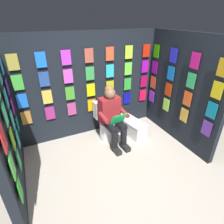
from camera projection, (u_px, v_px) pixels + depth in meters
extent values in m
plane|color=#B2A899|center=(137.00, 194.00, 2.70)|extent=(30.00, 30.00, 0.00)
cube|color=black|center=(89.00, 86.00, 3.77)|extent=(3.02, 0.10, 2.09)
cube|color=#AB722D|center=(26.00, 118.00, 3.40)|extent=(0.17, 0.01, 0.26)
cube|color=#A12576|center=(50.00, 113.00, 3.56)|extent=(0.17, 0.01, 0.26)
cube|color=#AB3B7D|center=(72.00, 109.00, 3.72)|extent=(0.17, 0.01, 0.26)
cube|color=#E9A20C|center=(92.00, 105.00, 3.89)|extent=(0.17, 0.01, 0.26)
cube|color=#C6419E|center=(110.00, 102.00, 4.05)|extent=(0.17, 0.01, 0.26)
cube|color=#0B0EA7|center=(127.00, 98.00, 4.21)|extent=(0.17, 0.01, 0.26)
cube|color=#F0113D|center=(143.00, 95.00, 4.37)|extent=(0.17, 0.01, 0.26)
cube|color=blue|center=(22.00, 101.00, 3.25)|extent=(0.17, 0.01, 0.26)
cube|color=gold|center=(47.00, 97.00, 3.41)|extent=(0.17, 0.01, 0.26)
cube|color=green|center=(70.00, 93.00, 3.57)|extent=(0.17, 0.01, 0.26)
cube|color=#D2E80F|center=(91.00, 90.00, 3.73)|extent=(0.17, 0.01, 0.26)
cube|color=gold|center=(110.00, 87.00, 3.89)|extent=(0.17, 0.01, 0.26)
cube|color=green|center=(128.00, 84.00, 4.05)|extent=(0.17, 0.01, 0.26)
cube|color=#9B0D45|center=(144.00, 81.00, 4.21)|extent=(0.17, 0.01, 0.26)
cube|color=green|center=(18.00, 83.00, 3.09)|extent=(0.17, 0.01, 0.26)
cube|color=#25468F|center=(44.00, 79.00, 3.25)|extent=(0.17, 0.01, 0.26)
cube|color=#DF49C6|center=(68.00, 76.00, 3.41)|extent=(0.17, 0.01, 0.26)
cube|color=green|center=(90.00, 74.00, 3.57)|extent=(0.17, 0.01, 0.26)
cube|color=#26BDC2|center=(110.00, 71.00, 3.73)|extent=(0.17, 0.01, 0.26)
cube|color=#6BE73D|center=(128.00, 69.00, 3.89)|extent=(0.17, 0.01, 0.26)
cube|color=purple|center=(145.00, 67.00, 4.06)|extent=(0.17, 0.01, 0.26)
cube|color=#A39438|center=(13.00, 62.00, 2.93)|extent=(0.17, 0.01, 0.26)
cube|color=blue|center=(41.00, 60.00, 3.09)|extent=(0.17, 0.01, 0.26)
cube|color=#C433E1|center=(66.00, 58.00, 3.25)|extent=(0.17, 0.01, 0.26)
cube|color=#B04E3D|center=(89.00, 56.00, 3.42)|extent=(0.17, 0.01, 0.26)
cube|color=#C84E2B|center=(110.00, 54.00, 3.58)|extent=(0.17, 0.01, 0.26)
cube|color=#B3EB33|center=(129.00, 52.00, 3.74)|extent=(0.17, 0.01, 0.26)
cube|color=red|center=(146.00, 51.00, 3.90)|extent=(0.17, 0.01, 0.26)
cube|color=black|center=(181.00, 90.00, 3.55)|extent=(0.10, 1.89, 2.09)
cube|color=#762FD5|center=(152.00, 96.00, 4.31)|extent=(0.01, 0.17, 0.26)
cube|color=#A9EE4F|center=(166.00, 105.00, 3.90)|extent=(0.01, 0.17, 0.26)
cube|color=gold|center=(184.00, 115.00, 3.49)|extent=(0.01, 0.17, 0.26)
cube|color=#5C2DA3|center=(206.00, 128.00, 3.09)|extent=(0.01, 0.17, 0.26)
cube|color=#C54B27|center=(153.00, 82.00, 4.15)|extent=(0.01, 0.17, 0.26)
cube|color=red|center=(168.00, 90.00, 3.75)|extent=(0.01, 0.17, 0.26)
cube|color=#EA561D|center=(187.00, 99.00, 3.34)|extent=(0.01, 0.17, 0.26)
cube|color=#0B7AA0|center=(212.00, 110.00, 2.93)|extent=(0.01, 0.17, 0.26)
cube|color=#8A0F9F|center=(155.00, 67.00, 4.00)|extent=(0.01, 0.17, 0.26)
cube|color=blue|center=(171.00, 73.00, 3.59)|extent=(0.01, 0.17, 0.26)
cube|color=#2EB568|center=(191.00, 81.00, 3.18)|extent=(0.01, 0.17, 0.26)
cube|color=yellow|center=(217.00, 90.00, 2.77)|extent=(0.01, 0.17, 0.26)
cube|color=#24A108|center=(156.00, 51.00, 3.84)|extent=(0.01, 0.17, 0.26)
cube|color=#2422E8|center=(173.00, 55.00, 3.43)|extent=(0.01, 0.17, 0.26)
cube|color=#D0167A|center=(195.00, 61.00, 3.02)|extent=(0.01, 0.17, 0.26)
cube|color=gold|center=(223.00, 68.00, 2.62)|extent=(0.01, 0.17, 0.26)
cube|color=black|center=(4.00, 126.00, 2.40)|extent=(0.10, 1.89, 2.09)
cube|color=#188C1C|center=(20.00, 189.00, 2.00)|extent=(0.01, 0.17, 0.26)
cube|color=green|center=(19.00, 160.00, 2.41)|extent=(0.01, 0.17, 0.26)
cube|color=#2CC8BE|center=(18.00, 139.00, 2.82)|extent=(0.01, 0.17, 0.26)
cube|color=#0A9789|center=(18.00, 123.00, 3.23)|extent=(0.01, 0.17, 0.26)
cube|color=green|center=(12.00, 166.00, 1.85)|extent=(0.01, 0.17, 0.26)
cube|color=#7BCC1C|center=(13.00, 139.00, 2.26)|extent=(0.01, 0.17, 0.26)
cube|color=#35BBB6|center=(13.00, 120.00, 2.66)|extent=(0.01, 0.17, 0.26)
cube|color=#B31CBB|center=(13.00, 106.00, 3.07)|extent=(0.01, 0.17, 0.26)
cube|color=red|center=(3.00, 138.00, 1.69)|extent=(0.01, 0.17, 0.26)
cube|color=#3BDB89|center=(5.00, 114.00, 2.10)|extent=(0.01, 0.17, 0.26)
cube|color=teal|center=(6.00, 98.00, 2.51)|extent=(0.01, 0.17, 0.26)
cube|color=#5622AC|center=(7.00, 87.00, 2.92)|extent=(0.01, 0.17, 0.26)
cube|color=#249BDD|center=(1.00, 65.00, 2.76)|extent=(0.01, 0.17, 0.26)
cylinder|color=white|center=(109.00, 130.00, 3.86)|extent=(0.38, 0.38, 0.40)
cylinder|color=white|center=(109.00, 121.00, 3.76)|extent=(0.41, 0.41, 0.02)
cube|color=white|center=(103.00, 109.00, 3.88)|extent=(0.39, 0.21, 0.36)
cylinder|color=white|center=(105.00, 111.00, 3.81)|extent=(0.39, 0.10, 0.39)
cube|color=maroon|center=(109.00, 110.00, 3.61)|extent=(0.42, 0.25, 0.52)
sphere|color=brown|center=(110.00, 93.00, 3.42)|extent=(0.21, 0.21, 0.21)
sphere|color=olive|center=(109.00, 90.00, 3.41)|extent=(0.17, 0.17, 0.17)
cylinder|color=black|center=(119.00, 124.00, 3.61)|extent=(0.18, 0.41, 0.15)
cylinder|color=black|center=(110.00, 127.00, 3.52)|extent=(0.18, 0.41, 0.15)
cylinder|color=black|center=(124.00, 138.00, 3.58)|extent=(0.12, 0.12, 0.42)
cylinder|color=black|center=(115.00, 141.00, 3.49)|extent=(0.12, 0.12, 0.42)
cube|color=black|center=(125.00, 147.00, 3.61)|extent=(0.13, 0.27, 0.09)
cube|color=black|center=(116.00, 150.00, 3.52)|extent=(0.13, 0.27, 0.09)
cylinder|color=maroon|center=(124.00, 112.00, 3.58)|extent=(0.11, 0.31, 0.13)
cylinder|color=maroon|center=(104.00, 118.00, 3.39)|extent=(0.11, 0.31, 0.13)
cube|color=#12BC53|center=(118.00, 119.00, 3.37)|extent=(0.31, 0.15, 0.23)
cube|color=silver|center=(131.00, 127.00, 4.05)|extent=(0.41, 0.76, 0.30)
cube|color=white|center=(131.00, 121.00, 3.97)|extent=(0.43, 0.79, 0.03)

